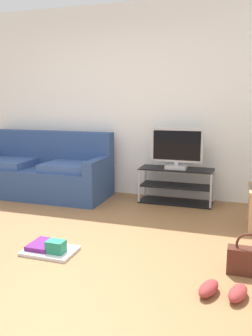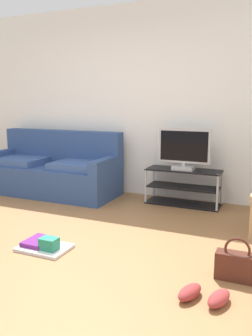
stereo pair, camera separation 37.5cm
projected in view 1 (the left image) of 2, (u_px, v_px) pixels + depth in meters
ground_plane at (28, 258)px, 3.17m from camera, size 9.00×9.80×0.02m
wall_back at (119, 102)px, 5.20m from camera, size 9.00×0.10×2.70m
couch at (42, 172)px, 5.22m from camera, size 1.98×0.82×0.92m
tv_stand at (176, 186)px, 4.82m from camera, size 0.98×0.37×0.48m
flat_tv at (177, 149)px, 4.71m from camera, size 0.68×0.22×0.54m
handbag at (248, 260)px, 2.84m from camera, size 0.32×0.13×0.34m
sneakers_pair at (223, 291)px, 2.53m from camera, size 0.38×0.27×0.09m
floor_tray at (49, 248)px, 3.26m from camera, size 0.47×0.34×0.14m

